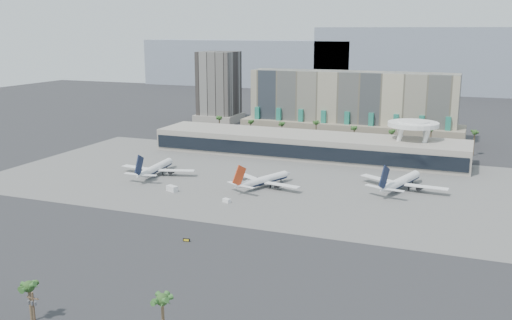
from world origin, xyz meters
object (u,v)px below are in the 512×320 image
(airliner_right, at_px, (401,182))
(utility_pole, at_px, (34,313))
(airliner_centre, at_px, (264,180))
(service_vehicle_b, at_px, (227,201))
(taxiway_sign, at_px, (186,240))
(service_vehicle_a, at_px, (172,189))
(airliner_left, at_px, (156,168))

(airliner_right, bearing_deg, utility_pole, -93.97)
(utility_pole, height_order, airliner_centre, airliner_centre)
(airliner_centre, height_order, airliner_right, airliner_right)
(service_vehicle_b, distance_m, taxiway_sign, 44.50)
(utility_pole, relative_size, service_vehicle_a, 2.34)
(airliner_right, xyz_separation_m, service_vehicle_a, (-91.24, -38.71, -2.36))
(utility_pole, relative_size, service_vehicle_b, 3.82)
(service_vehicle_b, relative_size, taxiway_sign, 1.34)
(utility_pole, height_order, service_vehicle_b, utility_pole)
(service_vehicle_b, bearing_deg, airliner_right, 55.19)
(airliner_right, bearing_deg, service_vehicle_a, -140.19)
(service_vehicle_a, xyz_separation_m, taxiway_sign, (33.87, -50.27, -0.73))
(utility_pole, distance_m, airliner_centre, 138.39)
(airliner_left, distance_m, airliner_right, 113.62)
(airliner_left, xyz_separation_m, taxiway_sign, (55.03, -72.42, -2.87))
(utility_pole, bearing_deg, airliner_left, 110.89)
(airliner_left, bearing_deg, service_vehicle_b, -34.13)
(service_vehicle_a, bearing_deg, taxiway_sign, -32.97)
(utility_pole, relative_size, taxiway_sign, 5.11)
(airliner_centre, height_order, taxiway_sign, airliner_centre)
(airliner_right, bearing_deg, airliner_left, -154.80)
(airliner_left, relative_size, taxiway_sign, 16.60)
(service_vehicle_a, distance_m, taxiway_sign, 60.62)
(service_vehicle_a, relative_size, service_vehicle_b, 1.64)
(utility_pole, xyz_separation_m, service_vehicle_b, (-3.59, 111.12, -6.33))
(airliner_right, height_order, taxiway_sign, airliner_right)
(service_vehicle_a, bearing_deg, airliner_centre, 54.54)
(airliner_centre, bearing_deg, utility_pole, -68.38)
(utility_pole, relative_size, airliner_centre, 0.34)
(airliner_right, xyz_separation_m, service_vehicle_b, (-62.79, -44.81, -2.80))
(service_vehicle_a, bearing_deg, airliner_right, 46.06)
(airliner_centre, bearing_deg, service_vehicle_a, -125.90)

